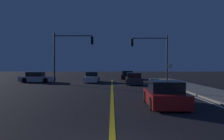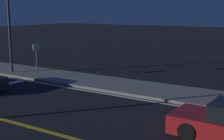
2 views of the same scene
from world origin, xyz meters
name	(u,v)px [view 2 (image 2 of 2)]	position (x,y,z in m)	size (l,w,h in m)	color
sidewalk_right	(173,93)	(7.54, 10.98, 0.07)	(3.20, 39.53, 0.15)	gray
lane_line_edge_right	(159,103)	(5.69, 10.98, 0.01)	(0.16, 37.33, 0.01)	white
street_sign_corner	(36,55)	(6.44, 19.96, 1.60)	(0.56, 0.06, 2.37)	slate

